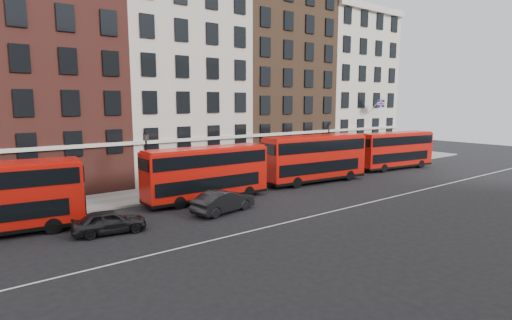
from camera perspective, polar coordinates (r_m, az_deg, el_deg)
ground at (r=28.74m, az=4.87°, el=-7.20°), size 120.00×120.00×0.00m
pavement at (r=36.96m, az=-6.11°, el=-3.62°), size 80.00×5.00×0.15m
kerb at (r=34.89m, az=-3.98°, el=-4.30°), size 80.00×0.30×0.16m
road_centre_line at (r=27.34m, az=7.70°, el=-8.04°), size 70.00×0.12×0.01m
building_terrace at (r=42.62m, az=-11.93°, el=11.56°), size 64.00×11.95×22.00m
bus_b at (r=31.18m, az=-7.12°, el=-1.76°), size 10.08×2.66×4.21m
bus_c at (r=38.43m, az=8.39°, el=0.36°), size 10.99×3.56×4.54m
bus_d at (r=48.53m, az=19.20°, el=1.42°), size 10.31×3.67×4.24m
car_rear at (r=25.16m, az=-20.21°, el=-8.26°), size 4.37×2.32×1.42m
car_front at (r=28.10m, az=-4.68°, el=-5.88°), size 5.06×2.65×1.59m
lamp_post_left at (r=31.91m, az=-15.34°, el=-0.27°), size 0.44×0.44×5.33m
lamp_post_right at (r=44.17m, az=10.32°, el=2.17°), size 0.44×0.44×5.33m
traffic_light at (r=50.91m, az=17.52°, el=1.99°), size 0.25×0.45×3.27m
iron_railings at (r=38.72m, az=-7.81°, el=-2.24°), size 6.60×0.06×1.00m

